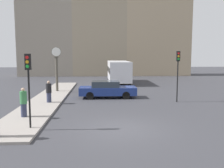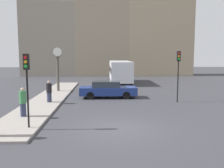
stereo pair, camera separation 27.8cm
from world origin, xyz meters
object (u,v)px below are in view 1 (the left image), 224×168
Objects in this scene: traffic_light_near at (28,75)px; street_clock at (57,67)px; bus_distant at (119,71)px; traffic_light_far at (178,66)px; sedan_car at (107,89)px; pedestrian_green_hoodie at (24,102)px; pedestrian_black_jacket at (49,92)px.

street_clock is at bearing 93.46° from traffic_light_near.
traffic_light_far reaches higher than bus_distant.
traffic_light_far reaches higher than traffic_light_near.
bus_distant is 1.83× the size of street_clock.
sedan_car is at bearing 65.69° from traffic_light_near.
pedestrian_black_jacket is (0.57, 4.28, -0.04)m from pedestrian_green_hoodie.
pedestrian_green_hoodie is at bearing 113.30° from traffic_light_near.
bus_distant is at bearing 73.49° from traffic_light_near.
pedestrian_black_jacket is at bearing -178.51° from traffic_light_far.
traffic_light_far is (3.51, -12.87, 1.20)m from bus_distant.
sedan_car is at bearing 158.24° from traffic_light_far.
street_clock reaches higher than traffic_light_near.
pedestrian_black_jacket is (-0.39, 6.50, -1.78)m from traffic_light_near.
traffic_light_near reaches higher than bus_distant.
pedestrian_green_hoodie reaches higher than sedan_car.
sedan_car is 1.12× the size of street_clock.
street_clock is at bearing 88.80° from pedestrian_green_hoodie.
traffic_light_near is 12.29m from street_clock.
bus_distant is at bearing 48.25° from street_clock.
pedestrian_green_hoodie is at bearing -91.20° from street_clock.
bus_distant is 1.99× the size of traffic_light_far.
traffic_light_near is 0.91× the size of traffic_light_far.
street_clock is at bearing 151.27° from traffic_light_far.
pedestrian_black_jacket is (-6.20, -13.12, -0.68)m from bus_distant.
bus_distant reaches higher than pedestrian_green_hoodie.
traffic_light_near is at bearing -86.54° from street_clock.
traffic_light_far is at bearing -28.73° from street_clock.
pedestrian_black_jacket is at bearing 93.40° from traffic_light_near.
traffic_light_far is (5.32, -2.12, 2.06)m from sedan_car.
bus_distant is 2.18× the size of traffic_light_near.
pedestrian_green_hoodie reaches higher than pedestrian_black_jacket.
pedestrian_black_jacket is at bearing -115.30° from bus_distant.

